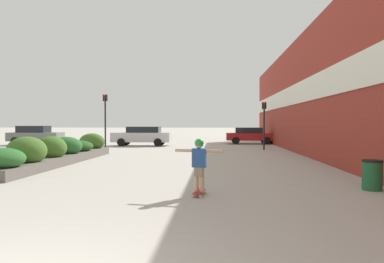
{
  "coord_description": "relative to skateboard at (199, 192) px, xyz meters",
  "views": [
    {
      "loc": [
        2.21,
        -3.54,
        1.78
      ],
      "look_at": [
        1.05,
        14.48,
        1.39
      ],
      "focal_mm": 35.0,
      "sensor_mm": 36.0,
      "label": 1
    }
  ],
  "objects": [
    {
      "name": "skateboarder",
      "position": [
        -0.0,
        -0.0,
        0.82
      ],
      "size": [
        1.21,
        0.29,
        1.3
      ],
      "rotation": [
        0.0,
        0.0,
        -0.18
      ],
      "color": "tan",
      "rests_on": "skateboard"
    },
    {
      "name": "trash_bin",
      "position": [
        4.57,
        1.01,
        0.33
      ],
      "size": [
        0.53,
        0.53,
        0.81
      ],
      "color": "#1E5B33",
      "rests_on": "ground_plane"
    },
    {
      "name": "skateboard",
      "position": [
        0.0,
        0.0,
        0.0
      ],
      "size": [
        0.33,
        0.73,
        0.1
      ],
      "rotation": [
        0.0,
        0.0,
        -0.18
      ],
      "color": "maroon",
      "rests_on": "ground_plane"
    },
    {
      "name": "traffic_light_right",
      "position": [
        3.63,
        16.07,
        2.13
      ],
      "size": [
        0.28,
        0.3,
        3.2
      ],
      "color": "black",
      "rests_on": "ground_plane"
    },
    {
      "name": "traffic_light_left",
      "position": [
        -7.19,
        16.06,
        2.46
      ],
      "size": [
        0.28,
        0.3,
        3.76
      ],
      "color": "black",
      "rests_on": "ground_plane"
    },
    {
      "name": "car_center_left",
      "position": [
        -14.43,
        20.62,
        0.75
      ],
      "size": [
        4.22,
        1.84,
        1.58
      ],
      "rotation": [
        0.0,
        0.0,
        -1.57
      ],
      "color": "slate",
      "rests_on": "ground_plane"
    },
    {
      "name": "car_leftmost",
      "position": [
        3.35,
        23.44,
        0.68
      ],
      "size": [
        4.17,
        1.86,
        1.42
      ],
      "rotation": [
        0.0,
        0.0,
        -1.57
      ],
      "color": "maroon",
      "rests_on": "ground_plane"
    },
    {
      "name": "building_wall_right",
      "position": [
        5.49,
        10.84,
        3.35
      ],
      "size": [
        0.67,
        43.47,
        6.83
      ],
      "color": "maroon",
      "rests_on": "ground_plane"
    },
    {
      "name": "car_center_right",
      "position": [
        -5.44,
        20.17,
        0.73
      ],
      "size": [
        4.62,
        1.91,
        1.52
      ],
      "rotation": [
        0.0,
        0.0,
        1.57
      ],
      "color": "#BCBCC1",
      "rests_on": "ground_plane"
    },
    {
      "name": "planter_box",
      "position": [
        -6.55,
        6.72,
        0.44
      ],
      "size": [
        1.58,
        10.77,
        1.3
      ],
      "color": "#605B54",
      "rests_on": "ground_plane"
    }
  ]
}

